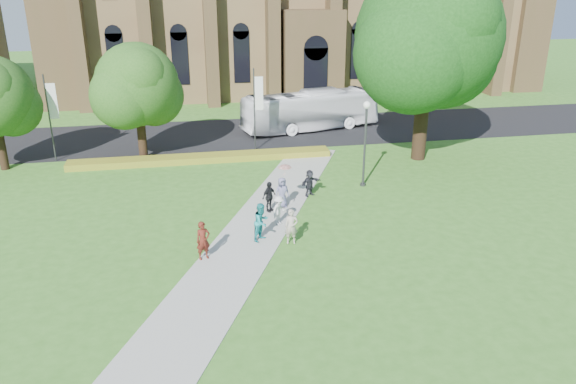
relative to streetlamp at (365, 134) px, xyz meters
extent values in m
plane|color=#386F21|center=(-7.50, -6.50, -3.30)|extent=(160.00, 160.00, 0.00)
cube|color=black|center=(-7.50, 13.50, -3.29)|extent=(160.00, 10.00, 0.02)
cube|color=#B2B2A8|center=(-7.50, -5.50, -3.28)|extent=(15.58, 28.54, 0.04)
cube|color=#AF8D23|center=(-9.50, 6.70, -3.07)|extent=(18.00, 1.40, 0.45)
cube|color=brown|center=(2.50, 33.50, 5.20)|extent=(52.00, 16.00, 17.00)
cube|color=#503B26|center=(2.50, 24.50, 1.20)|extent=(6.00, 2.50, 9.00)
cylinder|color=#38383D|center=(0.00, 0.00, -0.90)|extent=(0.14, 0.14, 4.80)
sphere|color=white|center=(0.00, 0.00, 1.72)|extent=(0.44, 0.44, 0.44)
cylinder|color=#38383D|center=(0.00, 0.00, -3.22)|extent=(0.36, 0.36, 0.15)
cylinder|color=#332114|center=(5.50, 4.50, 0.00)|extent=(0.96, 0.96, 6.60)
sphere|color=#133C10|center=(5.50, 4.50, 5.10)|extent=(9.60, 9.60, 9.60)
cylinder|color=#332114|center=(-22.50, 7.50, -1.37)|extent=(0.56, 0.56, 3.85)
cylinder|color=#332114|center=(-13.50, 8.00, -1.23)|extent=(0.60, 0.60, 4.12)
sphere|color=#204F17|center=(-13.50, 8.00, 1.95)|extent=(5.60, 5.60, 5.60)
cylinder|color=#38383D|center=(-5.50, 8.70, -0.30)|extent=(0.10, 0.10, 6.00)
cube|color=white|center=(-5.15, 8.70, 0.90)|extent=(0.60, 0.02, 2.40)
cylinder|color=#38383D|center=(-19.50, 8.70, -0.30)|extent=(0.10, 0.10, 6.00)
cube|color=white|center=(-19.15, 8.70, 0.90)|extent=(0.60, 0.02, 2.40)
imported|color=silver|center=(-0.20, 13.65, -1.66)|extent=(11.93, 5.38, 3.24)
imported|color=#551C13|center=(-10.08, -7.85, -2.35)|extent=(0.76, 0.62, 1.81)
imported|color=teal|center=(-7.22, -6.42, -2.30)|extent=(1.16, 1.17, 1.90)
imported|color=silver|center=(-6.08, -4.76, -2.47)|extent=(1.10, 1.14, 1.56)
imported|color=black|center=(-6.30, -2.97, -2.41)|extent=(1.04, 0.94, 1.70)
imported|color=slate|center=(-5.51, -2.51, -2.40)|extent=(0.95, 0.75, 1.72)
imported|color=#222229|center=(-3.62, -1.10, -2.47)|extent=(1.49, 1.12, 1.57)
imported|color=#A89C8C|center=(-5.87, -7.03, -2.39)|extent=(0.69, 0.51, 1.74)
imported|color=#EDA7C9|center=(-5.33, -2.41, -1.23)|extent=(0.76, 0.76, 0.63)
camera|label=1|loc=(-10.59, -30.91, 8.81)|focal=35.00mm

